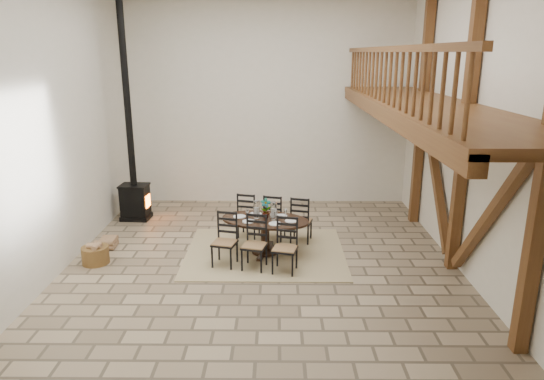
{
  "coord_description": "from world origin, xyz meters",
  "views": [
    {
      "loc": [
        0.26,
        -7.98,
        3.7
      ],
      "look_at": [
        0.18,
        0.4,
        1.32
      ],
      "focal_mm": 32.0,
      "sensor_mm": 36.0,
      "label": 1
    }
  ],
  "objects_px": {
    "wood_stove": "(133,171)",
    "log_basket": "(95,254)",
    "log_stack": "(108,243)",
    "dining_table": "(265,235)"
  },
  "relations": [
    {
      "from": "wood_stove",
      "to": "log_basket",
      "type": "distance_m",
      "value": 2.62
    },
    {
      "from": "wood_stove",
      "to": "log_stack",
      "type": "relative_size",
      "value": 12.29
    },
    {
      "from": "dining_table",
      "to": "wood_stove",
      "type": "bearing_deg",
      "value": 161.04
    },
    {
      "from": "log_basket",
      "to": "log_stack",
      "type": "relative_size",
      "value": 1.19
    },
    {
      "from": "dining_table",
      "to": "log_stack",
      "type": "height_order",
      "value": "dining_table"
    },
    {
      "from": "log_basket",
      "to": "dining_table",
      "type": "bearing_deg",
      "value": 9.18
    },
    {
      "from": "log_stack",
      "to": "wood_stove",
      "type": "bearing_deg",
      "value": 87.51
    },
    {
      "from": "wood_stove",
      "to": "log_basket",
      "type": "relative_size",
      "value": 10.37
    },
    {
      "from": "dining_table",
      "to": "wood_stove",
      "type": "height_order",
      "value": "wood_stove"
    },
    {
      "from": "dining_table",
      "to": "log_basket",
      "type": "distance_m",
      "value": 3.12
    }
  ]
}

